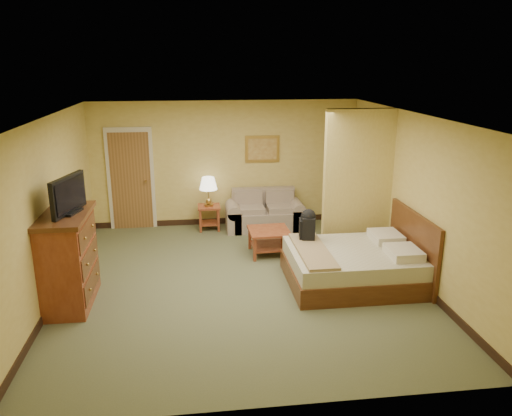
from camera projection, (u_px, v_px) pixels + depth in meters
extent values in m
plane|color=#555B3A|center=(240.00, 282.00, 7.90)|extent=(6.00, 6.00, 0.00)
plane|color=white|center=(239.00, 116.00, 7.16)|extent=(6.00, 6.00, 0.00)
cube|color=#CEB658|center=(226.00, 164.00, 10.38)|extent=(5.50, 0.02, 2.60)
cube|color=#CEB658|center=(50.00, 210.00, 7.19)|extent=(0.02, 6.00, 2.60)
cube|color=#CEB658|center=(413.00, 197.00, 7.86)|extent=(0.02, 6.00, 2.60)
cube|color=#CEB658|center=(358.00, 184.00, 8.67)|extent=(1.20, 0.15, 2.60)
cube|color=beige|center=(131.00, 179.00, 10.18)|extent=(0.94, 0.06, 2.10)
cube|color=brown|center=(131.00, 181.00, 10.18)|extent=(0.80, 0.04, 2.00)
cylinder|color=#A5833C|center=(146.00, 181.00, 10.17)|extent=(0.04, 0.12, 0.04)
cube|color=black|center=(227.00, 221.00, 10.72)|extent=(5.50, 0.02, 0.12)
cube|color=gray|center=(265.00, 220.00, 10.33)|extent=(1.32, 0.71, 0.40)
cube|color=gray|center=(263.00, 197.00, 10.51)|extent=(1.32, 0.17, 0.42)
cube|color=gray|center=(233.00, 220.00, 10.25)|extent=(0.28, 0.71, 0.44)
cube|color=gray|center=(296.00, 217.00, 10.41)|extent=(0.28, 0.71, 0.44)
cube|color=maroon|center=(209.00, 207.00, 10.23)|extent=(0.46, 0.46, 0.04)
cube|color=maroon|center=(209.00, 223.00, 10.33)|extent=(0.38, 0.38, 0.03)
cube|color=maroon|center=(201.00, 221.00, 10.11)|extent=(0.05, 0.05, 0.47)
cube|color=maroon|center=(219.00, 221.00, 10.15)|extent=(0.05, 0.05, 0.47)
cube|color=maroon|center=(200.00, 216.00, 10.45)|extent=(0.05, 0.05, 0.47)
cube|color=maroon|center=(218.00, 215.00, 10.50)|extent=(0.05, 0.05, 0.47)
cylinder|color=#A5833C|center=(209.00, 205.00, 10.22)|extent=(0.18, 0.18, 0.04)
cylinder|color=#A5833C|center=(209.00, 194.00, 10.15)|extent=(0.02, 0.02, 0.30)
cone|color=white|center=(208.00, 183.00, 10.09)|extent=(0.36, 0.36, 0.25)
cube|color=maroon|center=(269.00, 231.00, 8.92)|extent=(0.73, 0.73, 0.04)
cube|color=maroon|center=(269.00, 246.00, 9.00)|extent=(0.63, 0.63, 0.03)
cube|color=maroon|center=(254.00, 250.00, 8.66)|extent=(0.05, 0.05, 0.43)
cube|color=maroon|center=(283.00, 236.00, 9.31)|extent=(0.05, 0.05, 0.43)
cube|color=#B78E3F|center=(262.00, 149.00, 10.37)|extent=(0.72, 0.03, 0.56)
cube|color=#A67133|center=(262.00, 149.00, 10.35)|extent=(0.60, 0.02, 0.44)
cube|color=maroon|center=(68.00, 262.00, 7.02)|extent=(0.59, 1.18, 1.29)
cube|color=#4A2511|center=(63.00, 216.00, 6.83)|extent=(0.67, 1.27, 0.06)
cube|color=black|center=(70.00, 212.00, 6.83)|extent=(0.30, 0.42, 0.03)
cube|color=black|center=(68.00, 194.00, 6.76)|extent=(0.29, 0.84, 0.51)
cube|color=#4A2511|center=(353.00, 273.00, 7.84)|extent=(2.02, 1.62, 0.30)
cube|color=beige|center=(353.00, 257.00, 7.76)|extent=(1.96, 1.56, 0.24)
cube|color=#4A2511|center=(413.00, 247.00, 7.84)|extent=(0.06, 1.72, 1.11)
cube|color=silver|center=(404.00, 253.00, 7.45)|extent=(0.46, 0.56, 0.14)
cube|color=silver|center=(386.00, 237.00, 8.12)|extent=(0.46, 0.56, 0.14)
cube|color=#937A50|center=(312.00, 251.00, 7.64)|extent=(0.46, 1.52, 0.05)
cube|color=black|center=(308.00, 228.00, 8.08)|extent=(0.25, 0.33, 0.41)
sphere|color=black|center=(308.00, 216.00, 8.03)|extent=(0.24, 0.24, 0.24)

